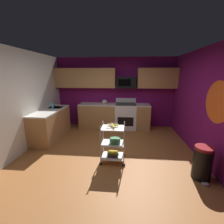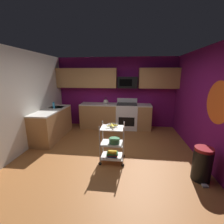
{
  "view_description": "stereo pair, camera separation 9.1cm",
  "coord_description": "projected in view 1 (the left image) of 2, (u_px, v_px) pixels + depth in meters",
  "views": [
    {
      "loc": [
        0.39,
        -3.4,
        1.98
      ],
      "look_at": [
        0.07,
        0.34,
        1.05
      ],
      "focal_mm": 24.39,
      "sensor_mm": 36.0,
      "label": 1
    },
    {
      "loc": [
        0.48,
        -3.39,
        1.98
      ],
      "look_at": [
        0.07,
        0.34,
        1.05
      ],
      "focal_mm": 24.39,
      "sensor_mm": 36.0,
      "label": 2
    }
  ],
  "objects": [
    {
      "name": "counter_run",
      "position": [
        92.0,
        119.0,
        5.34
      ],
      "size": [
        3.5,
        2.28,
        0.92
      ],
      "color": "#B27F4C",
      "rests_on": "ground"
    },
    {
      "name": "rolling_cart",
      "position": [
        113.0,
        143.0,
        3.47
      ],
      "size": [
        0.58,
        0.42,
        0.91
      ],
      "color": "silver",
      "rests_on": "ground"
    },
    {
      "name": "wall_right",
      "position": [
        210.0,
        107.0,
        3.3
      ],
      "size": [
        0.06,
        4.8,
        2.6
      ],
      "primitive_type": "cube",
      "color": "#6B1156",
      "rests_on": "ground"
    },
    {
      "name": "fruit_bowl",
      "position": [
        113.0,
        126.0,
        3.37
      ],
      "size": [
        0.27,
        0.27,
        0.07
      ],
      "color": "silver",
      "rests_on": "rolling_cart"
    },
    {
      "name": "floor",
      "position": [
        108.0,
        157.0,
        3.8
      ],
      "size": [
        4.4,
        4.8,
        0.04
      ],
      "primitive_type": "cube",
      "color": "#995B2D",
      "rests_on": "ground"
    },
    {
      "name": "mixing_bowl_large",
      "position": [
        115.0,
        141.0,
        3.45
      ],
      "size": [
        0.25,
        0.25,
        0.11
      ],
      "color": "#387F4C",
      "rests_on": "rolling_cart"
    },
    {
      "name": "upper_cabinets",
      "position": [
        112.0,
        78.0,
        5.52
      ],
      "size": [
        4.4,
        0.33,
        0.7
      ],
      "color": "#B27F4C"
    },
    {
      "name": "microwave",
      "position": [
        126.0,
        82.0,
        5.49
      ],
      "size": [
        0.7,
        0.39,
        0.4
      ],
      "color": "black"
    },
    {
      "name": "trash_can",
      "position": [
        202.0,
        163.0,
        2.92
      ],
      "size": [
        0.34,
        0.42,
        0.66
      ],
      "color": "black",
      "rests_on": "ground"
    },
    {
      "name": "dish_soap_bottle",
      "position": [
        52.0,
        106.0,
        4.81
      ],
      "size": [
        0.06,
        0.06,
        0.2
      ],
      "primitive_type": "cylinder",
      "color": "#2D8CBF",
      "rests_on": "counter_run"
    },
    {
      "name": "wall_left",
      "position": [
        16.0,
        103.0,
        3.67
      ],
      "size": [
        0.06,
        4.8,
        2.6
      ],
      "primitive_type": "cube",
      "color": "silver",
      "rests_on": "ground"
    },
    {
      "name": "wall_back",
      "position": [
        115.0,
        93.0,
        5.83
      ],
      "size": [
        4.52,
        0.06,
        2.6
      ],
      "primitive_type": "cube",
      "color": "#6B1156",
      "rests_on": "ground"
    },
    {
      "name": "kettle",
      "position": [
        105.0,
        102.0,
        5.62
      ],
      "size": [
        0.21,
        0.18,
        0.26
      ],
      "color": "beige",
      "rests_on": "counter_run"
    },
    {
      "name": "wall_flower_decal",
      "position": [
        217.0,
        102.0,
        2.98
      ],
      "size": [
        0.0,
        0.84,
        0.84
      ],
      "primitive_type": "cylinder",
      "rotation": [
        0.0,
        1.57,
        0.0
      ],
      "color": "#E5591E"
    },
    {
      "name": "oven_range",
      "position": [
        126.0,
        116.0,
        5.68
      ],
      "size": [
        0.76,
        0.65,
        1.1
      ],
      "color": "white",
      "rests_on": "ground"
    },
    {
      "name": "book_stack",
      "position": [
        113.0,
        154.0,
        3.54
      ],
      "size": [
        0.27,
        0.19,
        0.11
      ],
      "color": "#1E4C8C",
      "rests_on": "rolling_cart"
    }
  ]
}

